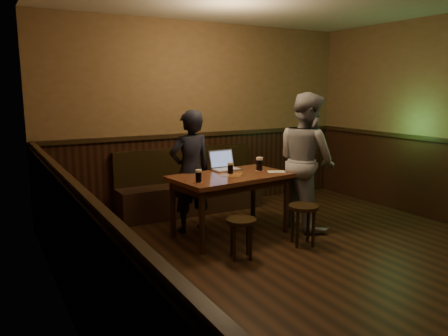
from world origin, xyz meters
name	(u,v)px	position (x,y,z in m)	size (l,w,h in m)	color
room	(328,152)	(0.00, 0.22, 1.20)	(5.04, 6.04, 2.84)	black
bench	(190,191)	(-0.35, 2.75, 0.31)	(2.20, 0.50, 0.95)	black
pub_table	(231,183)	(-0.35, 1.54, 0.67)	(1.53, 0.98, 0.78)	#572F19
stool_left	(241,227)	(-0.64, 0.82, 0.35)	(0.43, 0.43, 0.44)	black
stool_right	(303,213)	(0.21, 0.82, 0.38)	(0.47, 0.47, 0.48)	black
pint_left	(199,176)	(-0.90, 1.32, 0.85)	(0.10, 0.10, 0.15)	#993212
pint_mid	(230,168)	(-0.33, 1.58, 0.85)	(0.09, 0.09, 0.15)	#993212
pint_right	(260,164)	(0.11, 1.59, 0.86)	(0.11, 0.11, 0.18)	#993212
laptop	(224,165)	(-0.26, 1.88, 0.84)	(0.36, 0.30, 0.25)	silver
menu	(276,172)	(0.25, 1.42, 0.78)	(0.22, 0.15, 0.00)	silver
person_suit	(190,171)	(-0.71, 1.95, 0.78)	(0.57, 0.37, 1.56)	black
person_grey	(306,161)	(0.69, 1.36, 0.89)	(0.86, 0.67, 1.78)	#98989D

